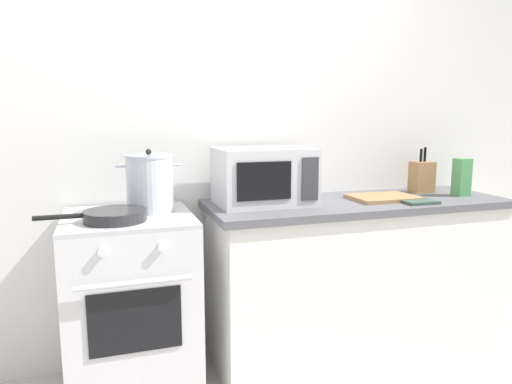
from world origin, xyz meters
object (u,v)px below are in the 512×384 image
frying_pan (114,216)px  stock_pot (150,183)px  microwave (264,176)px  oven_mitt (419,202)px  knife_block (422,177)px  pasta_box (462,177)px  cutting_board (383,198)px  stove (132,307)px

frying_pan → stock_pot: bearing=44.3°
microwave → oven_mitt: 0.85m
knife_block → pasta_box: bearing=-48.9°
frying_pan → oven_mitt: (1.58, -0.05, -0.02)m
cutting_board → microwave: bearing=173.5°
microwave → cutting_board: bearing=-6.5°
frying_pan → cutting_board: 1.46m
pasta_box → knife_block: bearing=131.1°
stock_pot → oven_mitt: (1.40, -0.22, -0.13)m
frying_pan → stove: bearing=59.0°
stove → cutting_board: bearing=0.0°
stove → frying_pan: bearing=-121.0°
stove → frying_pan: size_ratio=1.94×
frying_pan → knife_block: 1.84m
knife_block → pasta_box: size_ratio=1.26×
microwave → stove: bearing=-173.6°
microwave → stock_pot: bearing=-178.7°
microwave → pasta_box: 1.20m
microwave → cutting_board: microwave is taller
stock_pot → cutting_board: (1.28, -0.06, -0.13)m
cutting_board → oven_mitt: cutting_board is taller
frying_pan → pasta_box: size_ratio=2.16×
microwave → knife_block: size_ratio=1.80×
stove → microwave: microwave is taller
microwave → oven_mitt: (0.80, -0.24, -0.14)m
stove → cutting_board: (1.40, 0.00, 0.47)m
frying_pan → microwave: microwave is taller
microwave → pasta_box: (1.20, -0.11, -0.04)m
stove → pasta_box: bearing=-0.9°
knife_block → oven_mitt: 0.40m
microwave → knife_block: microwave is taller
pasta_box → oven_mitt: pasta_box is taller
stock_pot → microwave: (0.60, 0.01, 0.01)m
microwave → oven_mitt: bearing=-16.5°
frying_pan → pasta_box: pasta_box is taller
cutting_board → knife_block: (0.36, 0.14, 0.09)m
cutting_board → pasta_box: pasta_box is taller
knife_block → pasta_box: (0.15, -0.17, 0.01)m
knife_block → pasta_box: knife_block is taller
cutting_board → pasta_box: (0.51, -0.03, 0.10)m
stove → stock_pot: stock_pot is taller
frying_pan → pasta_box: (1.97, 0.08, 0.08)m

